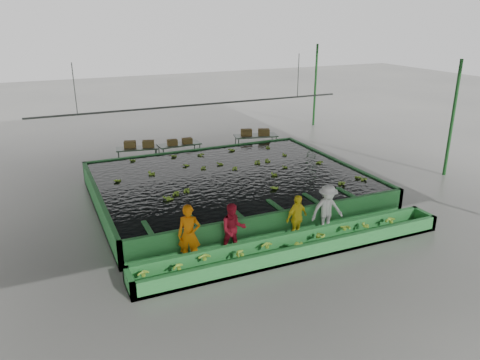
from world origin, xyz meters
name	(u,v)px	position (x,y,z in m)	size (l,w,h in m)	color
ground	(246,210)	(0.00, 0.00, 0.00)	(80.00, 80.00, 0.00)	slate
shed_roof	(246,70)	(0.00, 0.00, 5.00)	(20.00, 22.00, 0.04)	slate
shed_posts	(246,144)	(0.00, 0.00, 2.50)	(20.00, 22.00, 5.00)	#1B541F
flotation_tank	(230,185)	(0.00, 1.50, 0.45)	(10.00, 8.00, 0.90)	#297B36
tank_water	(229,176)	(0.00, 1.50, 0.85)	(9.70, 7.70, 0.00)	black
sorting_trough	(296,246)	(0.00, -3.60, 0.25)	(10.00, 1.00, 0.50)	#297B36
cableway_rail	(198,105)	(0.00, 5.00, 3.00)	(0.08, 0.08, 14.00)	#59605B
rail_hanger_left	(74,89)	(-5.00, 5.00, 4.00)	(0.04, 0.04, 2.00)	#59605B
rail_hanger_right	(298,76)	(5.00, 5.00, 4.00)	(0.04, 0.04, 2.00)	#59605B
worker_a	(189,235)	(-3.04, -2.80, 0.89)	(0.65, 0.43, 1.77)	#C76105
worker_b	(233,229)	(-1.69, -2.80, 0.79)	(0.77, 0.60, 1.58)	#B5172B
worker_c	(297,218)	(0.46, -2.80, 0.76)	(0.89, 0.37, 1.51)	yellow
worker_d	(327,210)	(1.58, -2.80, 0.84)	(1.09, 0.62, 1.68)	silver
packing_table_left	(138,157)	(-2.41, 6.86, 0.43)	(1.90, 0.76, 0.86)	#59605B
packing_table_mid	(180,153)	(-0.45, 6.57, 0.46)	(2.01, 0.80, 0.91)	#59605B
packing_table_right	(256,144)	(3.49, 6.37, 0.49)	(2.15, 0.86, 0.98)	#59605B
box_stack_left	(139,147)	(-2.28, 6.93, 0.87)	(1.37, 0.38, 0.29)	brown
box_stack_mid	(180,144)	(-0.45, 6.48, 0.91)	(1.18, 0.33, 0.25)	brown
box_stack_right	(255,135)	(3.43, 6.33, 0.98)	(1.43, 0.40, 0.31)	brown
floating_bananas	(222,170)	(0.00, 2.30, 0.85)	(8.19, 5.59, 0.11)	#7CB02B
trough_bananas	(297,242)	(0.00, -3.60, 0.40)	(8.42, 0.56, 0.11)	#7CB02B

